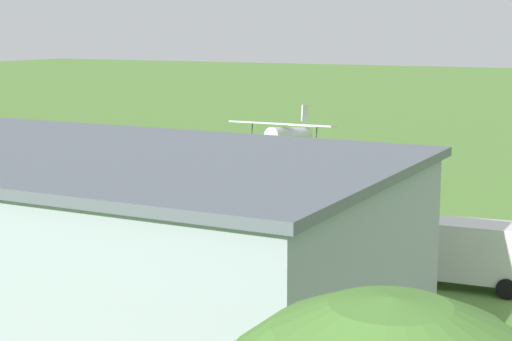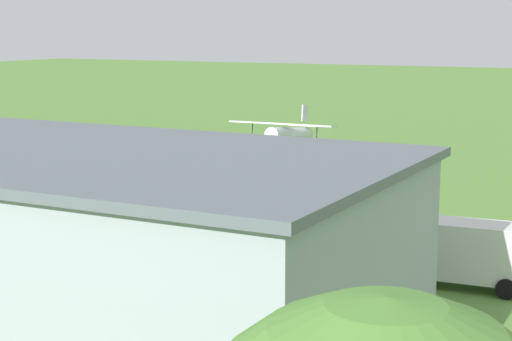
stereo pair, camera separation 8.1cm
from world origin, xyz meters
The scene contains 8 objects.
ground_plane centered at (0.00, 0.00, 0.00)m, with size 400.00×400.00×0.00m, color #568438.
hangar centered at (-5.18, 40.74, 3.81)m, with size 25.43×14.87×7.60m.
biplane centered at (1.48, 7.34, 4.07)m, with size 8.52×7.95×3.84m.
car_orange centered at (4.10, 27.34, 0.79)m, with size 2.26×4.32×1.51m.
car_white centered at (10.78, 28.25, 0.88)m, with size 2.36×4.85×1.72m.
truck_flatbed_blue centered at (-16.85, 27.27, 1.71)m, with size 7.43×2.94×3.18m.
person_walking_on_apron centered at (-6.81, 24.95, 0.88)m, with size 0.44×0.44×1.75m.
person_at_fence_line centered at (0.48, 25.73, 0.86)m, with size 0.43×0.43×1.71m.
Camera 1 is at (-26.08, 66.17, 12.24)m, focal length 59.03 mm.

